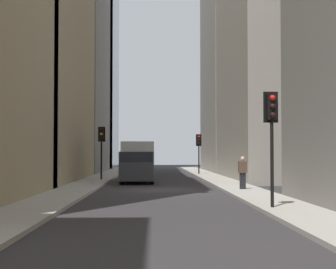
{
  "coord_description": "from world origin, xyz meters",
  "views": [
    {
      "loc": [
        -29.81,
        0.24,
        2.0
      ],
      "look_at": [
        8.48,
        -0.73,
        3.39
      ],
      "focal_mm": 57.33,
      "sensor_mm": 36.0,
      "label": 1
    }
  ],
  "objects": [
    {
      "name": "sidewalk_left",
      "position": [
        0.0,
        -4.5,
        0.07
      ],
      "size": [
        90.0,
        2.2,
        0.14
      ],
      "primitive_type": "cube",
      "color": "#A8A399",
      "rests_on": "ground_plane"
    },
    {
      "name": "delivery_truck",
      "position": [
        7.63,
        1.4,
        1.46
      ],
      "size": [
        6.46,
        2.25,
        2.84
      ],
      "color": "silver",
      "rests_on": "ground_plane"
    },
    {
      "name": "building_left_far",
      "position": [
        29.62,
        -10.6,
        16.04
      ],
      "size": [
        17.09,
        10.0,
        32.07
      ],
      "color": "gray",
      "rests_on": "ground_plane"
    },
    {
      "name": "pedestrian",
      "position": [
        -1.5,
        -4.43,
        1.08
      ],
      "size": [
        0.26,
        0.44,
        1.73
      ],
      "color": "black",
      "rests_on": "sidewalk_left"
    },
    {
      "name": "traffic_light_foreground",
      "position": [
        -11.14,
        -3.88,
        3.13
      ],
      "size": [
        0.43,
        0.52,
        4.07
      ],
      "color": "black",
      "rests_on": "sidewalk_left"
    },
    {
      "name": "traffic_light_far_junction",
      "position": [
        20.26,
        -3.92,
        2.86
      ],
      "size": [
        0.43,
        0.52,
        3.7
      ],
      "color": "black",
      "rests_on": "sidewalk_left"
    },
    {
      "name": "ground_plane",
      "position": [
        0.0,
        0.0,
        0.0
      ],
      "size": [
        135.0,
        135.0,
        0.0
      ],
      "primitive_type": "plane",
      "color": "#302D30"
    },
    {
      "name": "traffic_light_midblock",
      "position": [
        9.55,
        4.13,
        2.97
      ],
      "size": [
        0.43,
        0.52,
        3.86
      ],
      "color": "black",
      "rests_on": "sidewalk_right"
    },
    {
      "name": "building_left_midfar",
      "position": [
        11.93,
        -10.59,
        11.13
      ],
      "size": [
        17.01,
        10.5,
        22.24
      ],
      "color": "gray",
      "rests_on": "ground_plane"
    },
    {
      "name": "building_right_far",
      "position": [
        28.53,
        10.59,
        14.97
      ],
      "size": [
        19.71,
        10.5,
        29.92
      ],
      "color": "gray",
      "rests_on": "ground_plane"
    },
    {
      "name": "hatchback_grey",
      "position": [
        22.56,
        1.4,
        0.66
      ],
      "size": [
        4.3,
        1.78,
        1.42
      ],
      "color": "slate",
      "rests_on": "ground_plane"
    },
    {
      "name": "discarded_bottle",
      "position": [
        1.99,
        3.8,
        0.25
      ],
      "size": [
        0.07,
        0.07,
        0.27
      ],
      "color": "#999EA3",
      "rests_on": "sidewalk_right"
    },
    {
      "name": "sidewalk_right",
      "position": [
        0.0,
        4.5,
        0.07
      ],
      "size": [
        90.0,
        2.2,
        0.14
      ],
      "primitive_type": "cube",
      "color": "#A8A399",
      "rests_on": "ground_plane"
    }
  ]
}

